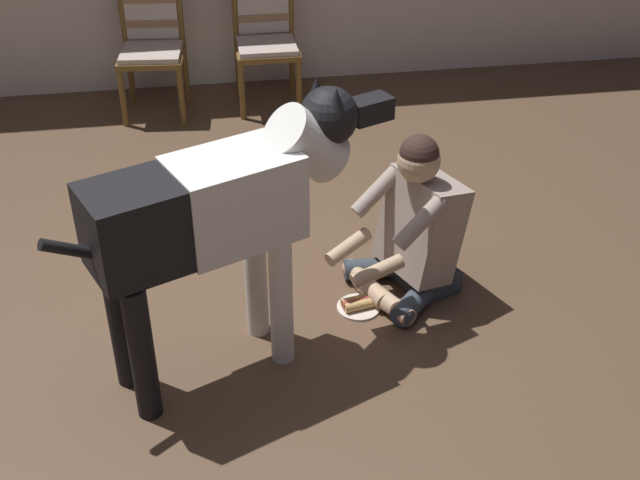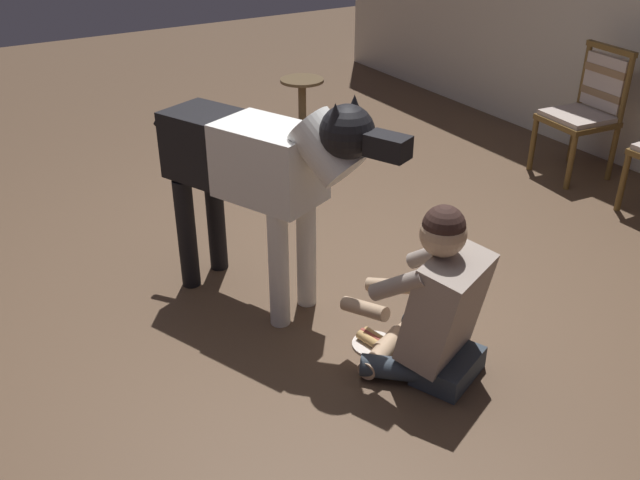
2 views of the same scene
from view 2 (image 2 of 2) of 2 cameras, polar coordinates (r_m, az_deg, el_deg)
ground_plane at (r=4.06m, az=-1.75°, el=-3.95°), size 14.24×14.24×0.00m
dining_chair_left_of_pair at (r=5.75m, az=21.03°, el=10.16°), size 0.50×0.51×0.98m
person_sitting_on_floor at (r=3.30m, az=9.39°, el=-5.38°), size 0.73×0.62×0.88m
large_dog at (r=3.58m, az=-4.92°, el=5.96°), size 1.49×0.75×1.26m
hot_dog_on_plate at (r=3.61m, az=4.39°, el=-8.21°), size 0.22×0.22×0.06m
round_side_table at (r=6.28m, az=-1.46°, el=11.18°), size 0.38×0.38×0.51m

